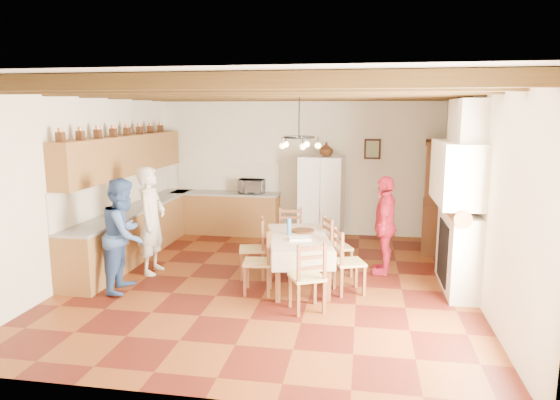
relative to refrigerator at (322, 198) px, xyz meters
The scene contains 31 objects.
floor 2.93m from the refrigerator, 101.35° to the right, with size 6.00×6.50×0.02m, color #4A150D.
ceiling 3.52m from the refrigerator, 101.35° to the right, with size 6.00×6.50×0.02m, color white.
wall_back 0.99m from the refrigerator, 136.60° to the left, with size 6.00×0.02×3.00m, color beige.
wall_front 6.06m from the refrigerator, 95.24° to the right, with size 6.00×0.02×3.00m, color beige.
wall_left 4.54m from the refrigerator, 142.42° to the right, with size 0.02×6.50×3.00m, color beige.
wall_right 3.74m from the refrigerator, 48.08° to the right, with size 0.02×6.50×3.00m, color beige.
ceiling_beams 3.46m from the refrigerator, 101.35° to the right, with size 6.00×6.30×0.16m, color #392510, non-canonical shape.
lower_cabinets_left 3.69m from the refrigerator, 152.53° to the right, with size 0.60×4.30×0.86m, color brown.
lower_cabinets_back 2.15m from the refrigerator, behind, with size 2.30×0.60×0.86m, color brown.
countertop_left 3.66m from the refrigerator, 152.53° to the right, with size 0.62×4.30×0.04m, color gray.
countertop_back 2.11m from the refrigerator, behind, with size 2.34×0.62×0.04m, color gray.
backsplash_left 3.93m from the refrigerator, 154.45° to the right, with size 0.03×4.30×0.60m, color beige.
backsplash_back 2.18m from the refrigerator, 166.74° to the left, with size 2.30×0.03×0.60m, color beige.
upper_cabinets 3.90m from the refrigerator, 153.40° to the right, with size 0.35×4.20×0.70m, color brown.
fireplace 3.38m from the refrigerator, 49.49° to the right, with size 0.56×1.60×2.80m, color beige, non-canonical shape.
wall_picture 1.49m from the refrigerator, 26.11° to the left, with size 0.34×0.03×0.42m, color black.
refrigerator is the anchor object (origin of this frame).
hutch 2.25m from the refrigerator, 10.74° to the right, with size 0.48×1.15×2.09m, color #3C180C, non-canonical shape.
dining_table 2.73m from the refrigerator, 92.46° to the right, with size 1.23×1.86×0.75m.
chandelier 3.05m from the refrigerator, 92.46° to the right, with size 0.47×0.47×0.03m, color black.
chair_left_near 3.31m from the refrigerator, 101.38° to the right, with size 0.42×0.40×0.96m, color brown, non-canonical shape.
chair_left_far 2.72m from the refrigerator, 109.20° to the right, with size 0.42×0.40×0.96m, color brown, non-canonical shape.
chair_right_near 3.10m from the refrigerator, 77.40° to the right, with size 0.42×0.40×0.96m, color brown, non-canonical shape.
chair_right_far 2.28m from the refrigerator, 78.41° to the right, with size 0.42×0.40×0.96m, color brown, non-canonical shape.
chair_end_near 3.78m from the refrigerator, 87.91° to the right, with size 0.42×0.40×0.96m, color brown, non-canonical shape.
chair_end_far 1.81m from the refrigerator, 102.46° to the right, with size 0.42×0.40×0.96m, color brown, non-canonical shape.
person_man 3.64m from the refrigerator, 134.35° to the right, with size 0.64×0.42×1.76m, color silver.
person_woman_blue 4.30m from the refrigerator, 127.27° to the right, with size 0.82×0.64×1.68m, color #3A5A9A.
person_woman_red 2.33m from the refrigerator, 58.97° to the right, with size 0.95×0.39×1.61m, color red.
microwave 1.54m from the refrigerator, behind, with size 0.53×0.36×0.29m, color silver.
fridge_vase 1.01m from the refrigerator, ahead, with size 0.27×0.27×0.28m, color #3C180C.
Camera 1 is at (1.39, -7.31, 2.64)m, focal length 32.00 mm.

